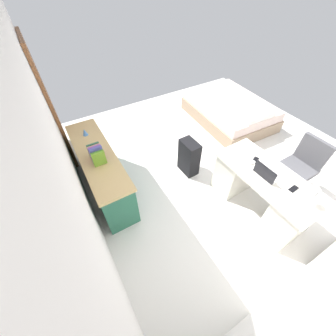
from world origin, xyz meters
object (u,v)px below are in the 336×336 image
object	(u,v)px
office_chair	(298,169)
computer_mouse	(253,162)
credenza	(102,171)
cell_phone_near_laptop	(294,189)
bed	(229,110)
laptop	(266,174)
desk_lamp	(316,189)
suitcase_black	(189,157)
desk	(261,191)
cell_phone_by_mouse	(255,160)
figurine_small	(85,132)

from	to	relation	value
office_chair	computer_mouse	bearing A→B (deg)	70.76
credenza	cell_phone_near_laptop	bearing A→B (deg)	-133.93
bed	laptop	xyz separation A→B (m)	(-2.02, 1.35, 0.53)
office_chair	credenza	world-z (taller)	office_chair
laptop	cell_phone_near_laptop	bearing A→B (deg)	-157.32
office_chair	bed	size ratio (longest dim) A/B	0.48
office_chair	desk_lamp	bearing A→B (deg)	122.44
suitcase_black	desk	bearing A→B (deg)	-160.70
laptop	desk_lamp	xyz separation A→B (m)	(-0.53, -0.07, 0.21)
credenza	office_chair	bearing A→B (deg)	-120.42
computer_mouse	cell_phone_by_mouse	world-z (taller)	computer_mouse
office_chair	cell_phone_by_mouse	distance (m)	0.86
cell_phone_near_laptop	desk_lamp	bearing A→B (deg)	158.45
credenza	cell_phone_by_mouse	size ratio (longest dim) A/B	13.24
suitcase_black	computer_mouse	size ratio (longest dim) A/B	6.43
desk	desk_lamp	xyz separation A→B (m)	(-0.51, -0.01, 0.60)
computer_mouse	cell_phone_near_laptop	distance (m)	0.60
suitcase_black	laptop	distance (m)	1.29
laptop	bed	bearing A→B (deg)	-33.73
figurine_small	desk_lamp	bearing A→B (deg)	-143.87
desk	figurine_small	xyz separation A→B (m)	(2.04, 1.85, 0.45)
credenza	bed	size ratio (longest dim) A/B	0.91
desk	office_chair	world-z (taller)	office_chair
office_chair	figurine_small	size ratio (longest dim) A/B	8.55
office_chair	credenza	bearing A→B (deg)	59.58
laptop	office_chair	bearing A→B (deg)	-91.71
laptop	cell_phone_near_laptop	world-z (taller)	laptop
bed	laptop	size ratio (longest dim) A/B	6.29
cell_phone_near_laptop	cell_phone_by_mouse	distance (m)	0.61
cell_phone_near_laptop	desk_lamp	distance (m)	0.33
cell_phone_by_mouse	desk_lamp	distance (m)	0.85
cell_phone_near_laptop	laptop	bearing A→B (deg)	19.88
office_chair	computer_mouse	size ratio (longest dim) A/B	9.40
suitcase_black	figurine_small	size ratio (longest dim) A/B	5.84
office_chair	suitcase_black	xyz separation A→B (m)	(1.17, 1.24, -0.10)
laptop	desk_lamp	size ratio (longest dim) A/B	0.91
credenza	bed	bearing A→B (deg)	-81.03
laptop	computer_mouse	world-z (taller)	laptop
computer_mouse	cell_phone_by_mouse	size ratio (longest dim) A/B	0.74
desk	cell_phone_by_mouse	size ratio (longest dim) A/B	10.66
desk	cell_phone_near_laptop	distance (m)	0.48
desk	cell_phone_by_mouse	distance (m)	0.46
bed	figurine_small	bearing A→B (deg)	90.02
suitcase_black	cell_phone_by_mouse	bearing A→B (deg)	-151.44
credenza	suitcase_black	distance (m)	1.45
suitcase_black	computer_mouse	bearing A→B (deg)	-156.18
office_chair	credenza	xyz separation A→B (m)	(1.55, 2.65, -0.03)
bed	cell_phone_by_mouse	bearing A→B (deg)	144.76
desk	credenza	distance (m)	2.41
credenza	figurine_small	distance (m)	0.66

